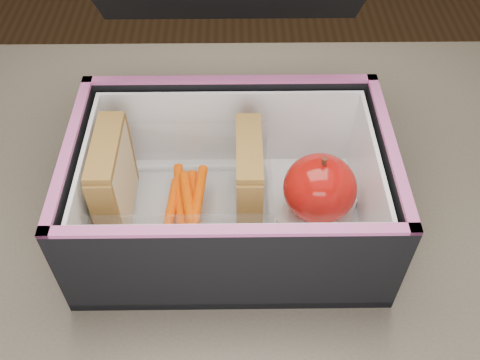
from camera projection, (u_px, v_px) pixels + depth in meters
name	position (u px, v px, depth m)	size (l,w,h in m)	color
kitchen_table	(287.00, 290.00, 0.66)	(1.20, 0.80, 0.75)	#665A4A
lunch_bag	(231.00, 179.00, 0.57)	(0.33, 0.35, 0.29)	black
plastic_tub	(182.00, 190.00, 0.58)	(0.19, 0.14, 0.08)	white
sandwich_left	(114.00, 180.00, 0.57)	(0.03, 0.10, 0.11)	#D1BF86
sandwich_right	(249.00, 180.00, 0.57)	(0.03, 0.09, 0.10)	#D1BF86
carrot_sticks	(186.00, 209.00, 0.59)	(0.05, 0.13, 0.03)	#F93A00
paper_napkin	(319.00, 208.00, 0.61)	(0.08, 0.08, 0.01)	white
red_apple	(320.00, 188.00, 0.57)	(0.10, 0.10, 0.08)	#991208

